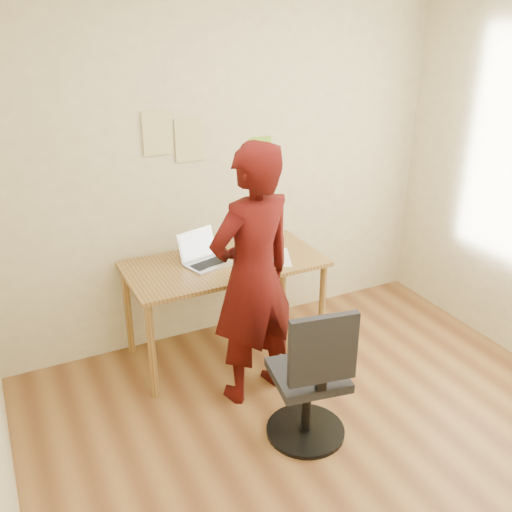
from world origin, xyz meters
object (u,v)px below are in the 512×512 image
desk (225,273)px  phone (261,268)px  office_chair (311,385)px  person (253,277)px  laptop (204,256)px

desk → phone: 0.30m
desk → phone: size_ratio=11.58×
office_chair → phone: bearing=91.8°
phone → office_chair: office_chair is taller
phone → desk: bearing=142.1°
desk → person: (-0.03, -0.53, 0.21)m
person → phone: bearing=-137.1°
desk → laptop: size_ratio=3.81×
office_chair → desk: bearing=103.0°
office_chair → laptop: bearing=109.3°
desk → phone: (0.19, -0.21, 0.09)m
laptop → phone: (0.32, -0.26, -0.04)m
desk → office_chair: office_chair is taller
phone → person: size_ratio=0.07×
desk → phone: bearing=-48.1°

